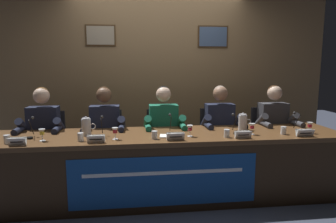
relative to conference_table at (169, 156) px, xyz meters
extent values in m
plane|color=#383D4C|center=(0.00, 0.12, -0.52)|extent=(12.00, 12.00, 0.00)
cube|color=#937047|center=(0.00, 1.39, 0.78)|extent=(5.17, 0.12, 2.60)
cube|color=#4C3319|center=(-0.82, 1.32, 1.40)|extent=(0.42, 0.02, 0.30)
cube|color=tan|center=(-0.82, 1.31, 1.40)|extent=(0.38, 0.01, 0.26)
cube|color=#4C3319|center=(0.82, 1.32, 1.40)|extent=(0.46, 0.02, 0.32)
cube|color=slate|center=(0.82, 1.31, 1.40)|extent=(0.42, 0.01, 0.28)
cube|color=brown|center=(0.00, 0.12, 0.20)|extent=(3.97, 0.82, 0.05)
cube|color=#342112|center=(0.00, -0.27, -0.17)|extent=(3.91, 0.04, 0.69)
cube|color=#342112|center=(1.94, 0.12, -0.17)|extent=(0.08, 0.74, 0.69)
cube|color=#19478C|center=(-0.08, -0.30, -0.17)|extent=(1.89, 0.01, 0.52)
cube|color=white|center=(-0.08, -0.30, -0.08)|extent=(1.61, 0.00, 0.04)
cylinder|color=black|center=(-1.47, 0.63, -0.50)|extent=(0.44, 0.44, 0.02)
cylinder|color=black|center=(-1.47, 0.63, -0.28)|extent=(0.05, 0.05, 0.42)
cube|color=#232328|center=(-1.47, 0.63, -0.06)|extent=(0.44, 0.44, 0.03)
cube|color=#232328|center=(-1.47, 0.83, 0.17)|extent=(0.40, 0.05, 0.44)
cylinder|color=black|center=(-1.57, 0.28, -0.28)|extent=(0.10, 0.10, 0.47)
cylinder|color=black|center=(-1.37, 0.28, -0.28)|extent=(0.10, 0.10, 0.47)
cylinder|color=black|center=(-1.57, 0.43, 0.00)|extent=(0.13, 0.34, 0.13)
cylinder|color=black|center=(-1.37, 0.43, 0.00)|extent=(0.13, 0.34, 0.13)
cube|color=#1E2338|center=(-1.47, 0.60, 0.24)|extent=(0.36, 0.20, 0.48)
sphere|color=beige|center=(-1.47, 0.58, 0.62)|extent=(0.19, 0.19, 0.19)
sphere|color=#593819|center=(-1.47, 0.59, 0.63)|extent=(0.17, 0.17, 0.17)
cylinder|color=#1E2338|center=(-1.68, 0.50, 0.26)|extent=(0.09, 0.30, 0.25)
cylinder|color=#1E2338|center=(-1.26, 0.50, 0.26)|extent=(0.09, 0.30, 0.25)
cylinder|color=#1E2338|center=(-1.68, 0.34, 0.25)|extent=(0.07, 0.24, 0.07)
cylinder|color=#1E2338|center=(-1.26, 0.34, 0.25)|extent=(0.07, 0.24, 0.07)
cube|color=white|center=(-1.48, -0.23, 0.26)|extent=(0.16, 0.03, 0.08)
cube|color=white|center=(-1.48, -0.20, 0.26)|extent=(0.16, 0.03, 0.08)
cube|color=black|center=(-1.48, -0.23, 0.26)|extent=(0.11, 0.01, 0.01)
cylinder|color=white|center=(-1.30, -0.06, 0.22)|extent=(0.06, 0.06, 0.00)
cylinder|color=white|center=(-1.30, -0.06, 0.25)|extent=(0.01, 0.01, 0.05)
cone|color=white|center=(-1.30, -0.06, 0.31)|extent=(0.06, 0.06, 0.06)
cylinder|color=yellow|center=(-1.30, -0.06, 0.31)|extent=(0.04, 0.04, 0.04)
cylinder|color=silver|center=(-1.61, -0.12, 0.26)|extent=(0.06, 0.06, 0.08)
cylinder|color=silver|center=(-1.61, -0.12, 0.25)|extent=(0.05, 0.05, 0.05)
cylinder|color=black|center=(-1.45, 0.05, 0.23)|extent=(0.06, 0.06, 0.02)
cylinder|color=black|center=(-1.45, 0.11, 0.33)|extent=(0.01, 0.13, 0.18)
sphere|color=#2D2D2D|center=(-1.45, 0.17, 0.42)|extent=(0.03, 0.03, 0.03)
cylinder|color=black|center=(-0.73, 0.63, -0.50)|extent=(0.44, 0.44, 0.02)
cylinder|color=black|center=(-0.73, 0.63, -0.28)|extent=(0.05, 0.05, 0.42)
cube|color=#232328|center=(-0.73, 0.63, -0.06)|extent=(0.44, 0.44, 0.03)
cube|color=#232328|center=(-0.73, 0.83, 0.17)|extent=(0.40, 0.05, 0.44)
cylinder|color=black|center=(-0.83, 0.28, -0.28)|extent=(0.10, 0.10, 0.47)
cylinder|color=black|center=(-0.63, 0.28, -0.28)|extent=(0.10, 0.10, 0.47)
cylinder|color=black|center=(-0.83, 0.43, 0.00)|extent=(0.13, 0.34, 0.13)
cylinder|color=black|center=(-0.63, 0.43, 0.00)|extent=(0.13, 0.34, 0.13)
cube|color=#1E2338|center=(-0.73, 0.60, 0.24)|extent=(0.36, 0.20, 0.48)
sphere|color=brown|center=(-0.73, 0.58, 0.62)|extent=(0.19, 0.19, 0.19)
sphere|color=#331E0F|center=(-0.73, 0.59, 0.63)|extent=(0.17, 0.17, 0.17)
cylinder|color=#1E2338|center=(-0.94, 0.50, 0.26)|extent=(0.09, 0.30, 0.25)
cylinder|color=#1E2338|center=(-0.52, 0.50, 0.26)|extent=(0.09, 0.30, 0.25)
cylinder|color=#1E2338|center=(-0.94, 0.34, 0.25)|extent=(0.07, 0.24, 0.07)
cylinder|color=#1E2338|center=(-0.52, 0.34, 0.25)|extent=(0.07, 0.24, 0.07)
cube|color=white|center=(-0.75, -0.22, 0.26)|extent=(0.17, 0.03, 0.08)
cube|color=white|center=(-0.75, -0.18, 0.26)|extent=(0.17, 0.03, 0.08)
cube|color=black|center=(-0.75, -0.22, 0.26)|extent=(0.12, 0.01, 0.01)
cylinder|color=white|center=(-0.57, -0.08, 0.22)|extent=(0.06, 0.06, 0.00)
cylinder|color=white|center=(-0.57, -0.08, 0.25)|extent=(0.01, 0.01, 0.05)
cone|color=white|center=(-0.57, -0.08, 0.31)|extent=(0.06, 0.06, 0.06)
cylinder|color=#B21E2D|center=(-0.57, -0.08, 0.31)|extent=(0.04, 0.04, 0.04)
cylinder|color=silver|center=(-0.91, -0.11, 0.26)|extent=(0.06, 0.06, 0.08)
cylinder|color=silver|center=(-0.91, -0.11, 0.25)|extent=(0.05, 0.05, 0.05)
cylinder|color=black|center=(-0.72, 0.02, 0.23)|extent=(0.06, 0.06, 0.02)
cylinder|color=black|center=(-0.72, 0.08, 0.33)|extent=(0.01, 0.13, 0.18)
sphere|color=#2D2D2D|center=(-0.72, 0.14, 0.42)|extent=(0.03, 0.03, 0.03)
cylinder|color=black|center=(0.00, 0.63, -0.50)|extent=(0.44, 0.44, 0.02)
cylinder|color=black|center=(0.00, 0.63, -0.28)|extent=(0.05, 0.05, 0.42)
cube|color=#232328|center=(0.00, 0.63, -0.06)|extent=(0.44, 0.44, 0.03)
cube|color=#232328|center=(0.00, 0.83, 0.17)|extent=(0.40, 0.05, 0.44)
cylinder|color=black|center=(-0.10, 0.28, -0.28)|extent=(0.10, 0.10, 0.47)
cylinder|color=black|center=(0.10, 0.28, -0.28)|extent=(0.10, 0.10, 0.47)
cylinder|color=black|center=(-0.10, 0.43, 0.00)|extent=(0.13, 0.34, 0.13)
cylinder|color=black|center=(0.10, 0.43, 0.00)|extent=(0.13, 0.34, 0.13)
cube|color=#196047|center=(0.00, 0.60, 0.24)|extent=(0.36, 0.20, 0.48)
sphere|color=beige|center=(0.00, 0.58, 0.62)|extent=(0.19, 0.19, 0.19)
sphere|color=black|center=(0.00, 0.59, 0.63)|extent=(0.17, 0.17, 0.17)
cylinder|color=#196047|center=(-0.21, 0.50, 0.26)|extent=(0.09, 0.30, 0.25)
cylinder|color=#196047|center=(0.21, 0.50, 0.26)|extent=(0.09, 0.30, 0.25)
cylinder|color=#196047|center=(-0.21, 0.34, 0.25)|extent=(0.07, 0.24, 0.07)
cylinder|color=#196047|center=(0.21, 0.34, 0.25)|extent=(0.07, 0.24, 0.07)
cube|color=white|center=(0.04, -0.21, 0.26)|extent=(0.18, 0.03, 0.08)
cube|color=white|center=(0.04, -0.18, 0.26)|extent=(0.18, 0.03, 0.08)
cube|color=black|center=(0.04, -0.22, 0.26)|extent=(0.13, 0.01, 0.01)
cylinder|color=white|center=(0.22, -0.05, 0.22)|extent=(0.06, 0.06, 0.00)
cylinder|color=white|center=(0.22, -0.05, 0.25)|extent=(0.01, 0.01, 0.05)
cone|color=white|center=(0.22, -0.05, 0.31)|extent=(0.06, 0.06, 0.06)
cylinder|color=#B21E2D|center=(0.22, -0.05, 0.31)|extent=(0.04, 0.04, 0.04)
cylinder|color=silver|center=(-0.17, -0.11, 0.26)|extent=(0.06, 0.06, 0.08)
cylinder|color=silver|center=(-0.17, -0.11, 0.25)|extent=(0.05, 0.05, 0.05)
cylinder|color=black|center=(0.03, 0.06, 0.23)|extent=(0.06, 0.06, 0.02)
cylinder|color=black|center=(0.03, 0.13, 0.33)|extent=(0.01, 0.13, 0.18)
sphere|color=#2D2D2D|center=(0.03, 0.19, 0.42)|extent=(0.03, 0.03, 0.03)
cylinder|color=black|center=(0.74, 0.63, -0.50)|extent=(0.44, 0.44, 0.02)
cylinder|color=black|center=(0.74, 0.63, -0.28)|extent=(0.05, 0.05, 0.42)
cube|color=#232328|center=(0.74, 0.63, -0.06)|extent=(0.44, 0.44, 0.03)
cube|color=#232328|center=(0.74, 0.83, 0.17)|extent=(0.40, 0.05, 0.44)
cylinder|color=black|center=(0.64, 0.28, -0.28)|extent=(0.10, 0.10, 0.47)
cylinder|color=black|center=(0.84, 0.28, -0.28)|extent=(0.10, 0.10, 0.47)
cylinder|color=black|center=(0.64, 0.43, 0.00)|extent=(0.13, 0.34, 0.13)
cylinder|color=black|center=(0.84, 0.43, 0.00)|extent=(0.13, 0.34, 0.13)
cube|color=#1E2338|center=(0.74, 0.60, 0.24)|extent=(0.36, 0.20, 0.48)
sphere|color=#8E664C|center=(0.74, 0.58, 0.62)|extent=(0.19, 0.19, 0.19)
sphere|color=gray|center=(0.74, 0.59, 0.63)|extent=(0.17, 0.17, 0.17)
cylinder|color=#1E2338|center=(0.53, 0.50, 0.26)|extent=(0.09, 0.30, 0.25)
cylinder|color=#1E2338|center=(0.95, 0.50, 0.26)|extent=(0.09, 0.30, 0.25)
cylinder|color=#1E2338|center=(0.53, 0.34, 0.25)|extent=(0.07, 0.24, 0.07)
cylinder|color=#1E2338|center=(0.95, 0.34, 0.25)|extent=(0.07, 0.24, 0.07)
cube|color=white|center=(0.76, -0.21, 0.26)|extent=(0.17, 0.03, 0.08)
cube|color=white|center=(0.76, -0.18, 0.26)|extent=(0.17, 0.03, 0.08)
cube|color=black|center=(0.76, -0.22, 0.26)|extent=(0.12, 0.01, 0.01)
cylinder|color=white|center=(0.92, -0.04, 0.22)|extent=(0.06, 0.06, 0.00)
cylinder|color=white|center=(0.92, -0.04, 0.25)|extent=(0.01, 0.01, 0.05)
cone|color=white|center=(0.92, -0.04, 0.31)|extent=(0.06, 0.06, 0.06)
cylinder|color=#B21E2D|center=(0.92, -0.04, 0.31)|extent=(0.04, 0.04, 0.04)
cylinder|color=silver|center=(0.60, -0.13, 0.26)|extent=(0.06, 0.06, 0.08)
cylinder|color=silver|center=(0.60, -0.13, 0.25)|extent=(0.05, 0.05, 0.05)
cylinder|color=black|center=(0.75, 0.00, 0.23)|extent=(0.06, 0.06, 0.02)
cylinder|color=black|center=(0.75, 0.06, 0.33)|extent=(0.01, 0.13, 0.18)
sphere|color=#2D2D2D|center=(0.75, 0.12, 0.42)|extent=(0.03, 0.03, 0.03)
cylinder|color=black|center=(1.47, 0.63, -0.50)|extent=(0.44, 0.44, 0.02)
cylinder|color=black|center=(1.47, 0.63, -0.28)|extent=(0.05, 0.05, 0.42)
cube|color=#232328|center=(1.47, 0.63, -0.06)|extent=(0.44, 0.44, 0.03)
cube|color=#232328|center=(1.47, 0.83, 0.17)|extent=(0.40, 0.05, 0.44)
cylinder|color=black|center=(1.37, 0.28, -0.28)|extent=(0.10, 0.10, 0.47)
cylinder|color=black|center=(1.57, 0.28, -0.28)|extent=(0.10, 0.10, 0.47)
cylinder|color=black|center=(1.37, 0.43, 0.00)|extent=(0.13, 0.34, 0.13)
cylinder|color=black|center=(1.57, 0.43, 0.00)|extent=(0.13, 0.34, 0.13)
cube|color=#38383D|center=(1.47, 0.60, 0.24)|extent=(0.36, 0.20, 0.48)
sphere|color=beige|center=(1.47, 0.58, 0.62)|extent=(0.19, 0.19, 0.19)
sphere|color=#331E0F|center=(1.47, 0.59, 0.63)|extent=(0.17, 0.17, 0.17)
cylinder|color=#38383D|center=(1.26, 0.50, 0.26)|extent=(0.09, 0.30, 0.25)
cylinder|color=#38383D|center=(1.68, 0.50, 0.26)|extent=(0.09, 0.30, 0.25)
cylinder|color=#38383D|center=(1.26, 0.34, 0.25)|extent=(0.07, 0.24, 0.07)
cylinder|color=#38383D|center=(1.68, 0.34, 0.25)|extent=(0.07, 0.24, 0.07)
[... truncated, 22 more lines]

